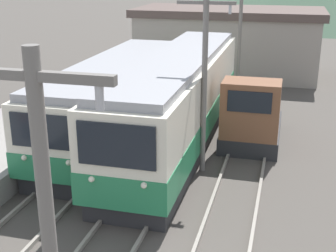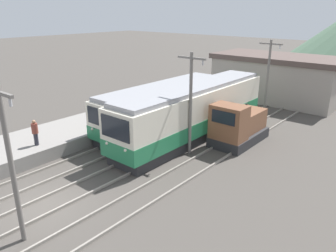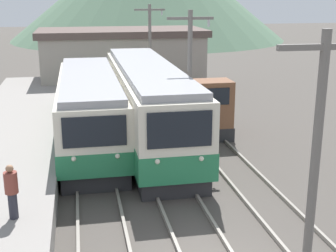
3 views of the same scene
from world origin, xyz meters
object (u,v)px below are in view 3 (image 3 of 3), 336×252
Objects in this scene: commuter_train_center at (147,106)px; catenary_mast_far at (150,50)px; shunting_locomotive at (201,110)px; catenary_mast_mid at (190,79)px; commuter_train_left at (90,113)px; person_on_platform at (12,190)px; catenary_mast_near at (315,170)px.

commuter_train_center is 8.98m from catenary_mast_far.
catenary_mast_mid is (-1.49, -3.54, 2.33)m from shunting_locomotive.
commuter_train_left reaches higher than person_on_platform.
commuter_train_center is 13.86m from catenary_mast_near.
catenary_mast_far is at bearing 80.13° from commuter_train_center.
catenary_mast_near reaches higher than commuter_train_left.
catenary_mast_mid is 1.00× the size of catenary_mast_far.
commuter_train_center reaches higher than shunting_locomotive.
commuter_train_center is at bearing 60.16° from person_on_platform.
shunting_locomotive is 13.20m from person_on_platform.
catenary_mast_far is at bearing 90.00° from catenary_mast_mid.
catenary_mast_near is (-1.49, -14.71, 2.33)m from shunting_locomotive.
catenary_mast_mid is at bearing -90.00° from catenary_mast_far.
commuter_train_left is 1.91× the size of catenary_mast_mid.
commuter_train_left is at bearing -168.75° from shunting_locomotive.
commuter_train_center is 2.30× the size of catenary_mast_far.
shunting_locomotive is 4.49m from catenary_mast_mid.
catenary_mast_far is (0.00, 22.33, 0.00)m from catenary_mast_near.
catenary_mast_near is at bearing -33.20° from person_on_platform.
catenary_mast_near is at bearing -83.70° from commuter_train_center.
catenary_mast_mid is at bearing -112.85° from shunting_locomotive.
commuter_train_center is 2.30× the size of catenary_mast_mid.
shunting_locomotive is at bearing 51.07° from person_on_platform.
commuter_train_center is at bearing -99.87° from catenary_mast_far.
commuter_train_center is 10.62m from person_on_platform.
catenary_mast_mid is at bearing 90.00° from catenary_mast_near.
person_on_platform is at bearing -135.32° from catenary_mast_mid.
catenary_mast_near is (1.51, -13.66, 1.77)m from commuter_train_center.
catenary_mast_far is at bearing 101.07° from shunting_locomotive.
catenary_mast_far is at bearing 63.86° from commuter_train_left.
catenary_mast_far is at bearing 69.20° from person_on_platform.
shunting_locomotive is at bearing 84.21° from catenary_mast_near.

